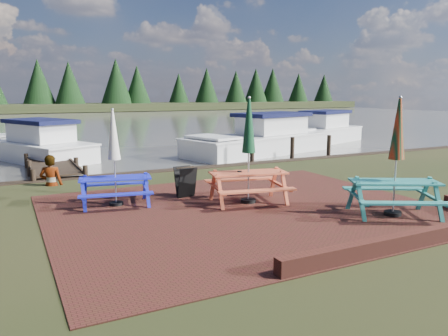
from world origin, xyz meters
name	(u,v)px	position (x,y,z in m)	size (l,w,h in m)	color
ground	(268,221)	(0.00, 0.00, 0.00)	(120.00, 120.00, 0.00)	black
paving	(246,210)	(0.00, 1.00, 0.01)	(9.00, 7.50, 0.02)	#3D1C13
brick_wall	(431,231)	(2.15, -2.42, 0.15)	(6.21, 1.79, 0.30)	#4C1E16
water	(61,122)	(0.00, 37.00, 0.00)	(120.00, 60.00, 0.02)	#4A4740
far_treeline	(37,90)	(0.00, 66.00, 3.28)	(120.00, 10.00, 8.10)	black
picnic_table_teal	(395,176)	(2.75, -0.94, 0.93)	(2.50, 2.42, 2.67)	teal
picnic_table_red	(248,167)	(0.39, 1.56, 0.93)	(2.23, 2.06, 2.65)	#DC5D38
picnic_table_blue	(115,173)	(-2.66, 2.81, 0.83)	(1.98, 1.83, 2.37)	#1920BC
chalkboard	(185,182)	(-0.79, 2.86, 0.43)	(0.53, 0.54, 0.82)	black
jetty	(47,158)	(-3.50, 11.28, 0.11)	(1.76, 9.08, 1.00)	black
boat_jetty	(34,147)	(-3.86, 13.30, 0.40)	(5.08, 7.30, 2.01)	silver
boat_near	(261,141)	(6.32, 10.53, 0.45)	(8.50, 4.87, 2.18)	silver
boat_far	(319,133)	(11.85, 12.90, 0.43)	(7.17, 4.62, 2.11)	silver
person	(49,155)	(-3.85, 6.11, 0.93)	(0.68, 0.44, 1.86)	gray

